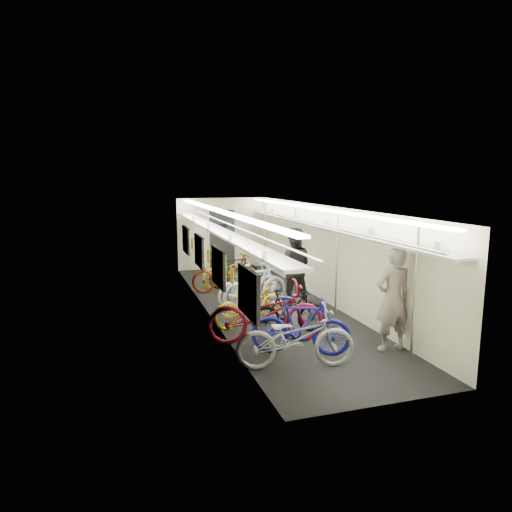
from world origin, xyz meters
TOP-DOWN VIEW (x-y plane):
  - train_car_shell at (-0.36, 0.71)m, footprint 10.00×10.00m
  - bicycle_0 at (-0.75, -3.47)m, footprint 2.04×1.05m
  - bicycle_1 at (-0.45, -2.98)m, footprint 1.80×1.18m
  - bicycle_2 at (-0.83, -2.23)m, footprint 2.29×1.11m
  - bicycle_3 at (-0.24, -1.90)m, footprint 1.57×0.56m
  - bicycle_4 at (-0.83, -1.13)m, footprint 1.86×1.13m
  - bicycle_5 at (-0.35, -0.01)m, footprint 1.89×1.06m
  - bicycle_6 at (-0.38, 0.43)m, footprint 2.01×1.37m
  - bicycle_7 at (-0.21, 0.40)m, footprint 1.75×0.97m
  - bicycle_8 at (-0.63, 1.73)m, footprint 1.93×0.85m
  - bicycle_9 at (-0.28, 2.24)m, footprint 1.65×0.82m
  - bicycle_10 at (-0.40, 2.36)m, footprint 1.89×1.14m
  - passenger_near at (1.20, -3.25)m, footprint 0.69×0.46m
  - passenger_mid at (0.61, 0.01)m, footprint 1.13×1.02m
  - backpack at (1.63, -3.16)m, footprint 0.27×0.15m

SIDE VIEW (x-z plane):
  - bicycle_4 at x=-0.83m, z-range 0.00..0.92m
  - bicycle_3 at x=-0.24m, z-range 0.00..0.93m
  - bicycle_10 at x=-0.40m, z-range 0.00..0.94m
  - bicycle_9 at x=-0.28m, z-range 0.00..0.95m
  - bicycle_8 at x=-0.63m, z-range 0.00..0.98m
  - bicycle_6 at x=-0.38m, z-range 0.00..1.00m
  - bicycle_7 at x=-0.21m, z-range 0.00..1.01m
  - bicycle_0 at x=-0.75m, z-range 0.00..1.02m
  - bicycle_1 at x=-0.45m, z-range 0.00..1.05m
  - bicycle_5 at x=-0.35m, z-range 0.00..1.10m
  - bicycle_2 at x=-0.83m, z-range 0.00..1.16m
  - passenger_near at x=1.20m, z-range 0.00..1.88m
  - passenger_mid at x=0.61m, z-range 0.00..1.90m
  - backpack at x=1.63m, z-range 1.09..1.47m
  - train_car_shell at x=-0.36m, z-range -3.34..6.66m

